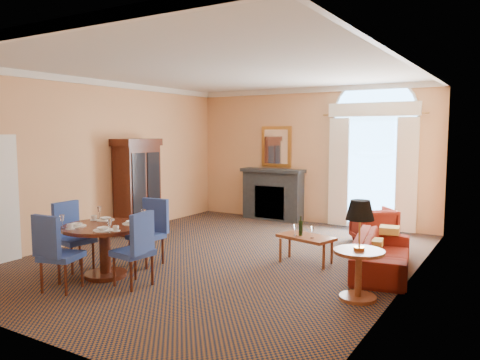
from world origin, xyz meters
The scene contains 12 objects.
ground centered at (0.00, 0.00, 0.00)m, with size 7.50×7.50×0.00m, color black.
room_envelope centered at (-0.03, 0.67, 2.51)m, with size 6.04×7.52×3.45m.
armoire centered at (-2.72, 0.72, 0.97)m, with size 0.58×1.03×2.02m.
dining_table centered at (-0.93, -1.86, 0.58)m, with size 1.24×1.24×0.98m.
dining_chair_north centered at (-0.83, -0.96, 0.61)m, with size 0.51×0.53×1.07m.
dining_chair_south centered at (-0.98, -2.69, 0.61)m, with size 0.59×0.59×1.07m.
dining_chair_east centered at (-0.17, -1.96, 0.61)m, with size 0.55×0.53×1.07m.
dining_chair_west centered at (-1.70, -1.85, 0.61)m, with size 0.53×0.53×1.07m.
sofa centered at (2.55, 0.55, 0.29)m, with size 1.99×0.78×0.58m, color maroon.
armchair centered at (1.90, 2.41, 0.34)m, with size 0.74×0.76×0.69m, color maroon.
coffee_table centered at (1.34, 0.38, 0.42)m, with size 1.00×0.71×0.78m.
side_table centered at (2.60, -0.84, 0.80)m, with size 0.65×0.65×1.27m.
Camera 1 is at (4.34, -6.65, 2.16)m, focal length 35.00 mm.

